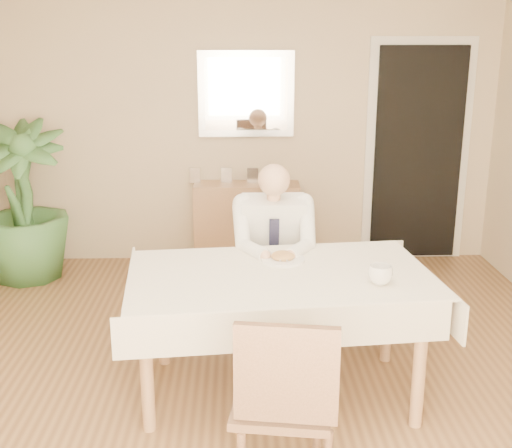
{
  "coord_description": "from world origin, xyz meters",
  "views": [
    {
      "loc": [
        -0.1,
        -3.36,
        2.02
      ],
      "look_at": [
        0.0,
        0.35,
        0.95
      ],
      "focal_mm": 45.0,
      "sensor_mm": 36.0,
      "label": 1
    }
  ],
  "objects_px": {
    "coffee_mug": "(380,275)",
    "sideboard": "(247,224)",
    "seated_man": "(274,250)",
    "dining_table": "(280,287)",
    "chair_near": "(284,399)",
    "potted_palm": "(23,202)",
    "chair_far": "(272,264)"
  },
  "relations": [
    {
      "from": "coffee_mug",
      "to": "sideboard",
      "type": "distance_m",
      "value": 2.59
    },
    {
      "from": "seated_man",
      "to": "dining_table",
      "type": "bearing_deg",
      "value": -90.0
    },
    {
      "from": "chair_near",
      "to": "potted_palm",
      "type": "relative_size",
      "value": 0.67
    },
    {
      "from": "chair_near",
      "to": "potted_palm",
      "type": "height_order",
      "value": "potted_palm"
    },
    {
      "from": "dining_table",
      "to": "seated_man",
      "type": "height_order",
      "value": "seated_man"
    },
    {
      "from": "seated_man",
      "to": "potted_palm",
      "type": "xyz_separation_m",
      "value": [
        -2.08,
        1.37,
        -0.01
      ]
    },
    {
      "from": "potted_palm",
      "to": "chair_far",
      "type": "bearing_deg",
      "value": -27.64
    },
    {
      "from": "chair_far",
      "to": "seated_man",
      "type": "relative_size",
      "value": 0.71
    },
    {
      "from": "coffee_mug",
      "to": "potted_palm",
      "type": "relative_size",
      "value": 0.09
    },
    {
      "from": "chair_far",
      "to": "chair_near",
      "type": "distance_m",
      "value": 1.82
    },
    {
      "from": "dining_table",
      "to": "chair_far",
      "type": "relative_size",
      "value": 2.06
    },
    {
      "from": "coffee_mug",
      "to": "potted_palm",
      "type": "xyz_separation_m",
      "value": [
        -2.61,
        2.15,
        -0.12
      ]
    },
    {
      "from": "dining_table",
      "to": "sideboard",
      "type": "xyz_separation_m",
      "value": [
        -0.16,
        2.28,
        -0.29
      ]
    },
    {
      "from": "chair_far",
      "to": "coffee_mug",
      "type": "xyz_separation_m",
      "value": [
        0.53,
        -1.06,
        0.31
      ]
    },
    {
      "from": "coffee_mug",
      "to": "chair_near",
      "type": "bearing_deg",
      "value": -126.95
    },
    {
      "from": "dining_table",
      "to": "chair_near",
      "type": "distance_m",
      "value": 0.95
    },
    {
      "from": "chair_far",
      "to": "potted_palm",
      "type": "bearing_deg",
      "value": 148.7
    },
    {
      "from": "dining_table",
      "to": "coffee_mug",
      "type": "xyz_separation_m",
      "value": [
        0.53,
        -0.18,
        0.14
      ]
    },
    {
      "from": "chair_far",
      "to": "coffee_mug",
      "type": "relative_size",
      "value": 6.77
    },
    {
      "from": "potted_palm",
      "to": "coffee_mug",
      "type": "bearing_deg",
      "value": -39.52
    },
    {
      "from": "chair_far",
      "to": "potted_palm",
      "type": "relative_size",
      "value": 0.64
    },
    {
      "from": "chair_near",
      "to": "coffee_mug",
      "type": "bearing_deg",
      "value": 61.56
    },
    {
      "from": "chair_far",
      "to": "seated_man",
      "type": "bearing_deg",
      "value": -93.66
    },
    {
      "from": "coffee_mug",
      "to": "potted_palm",
      "type": "bearing_deg",
      "value": 140.48
    },
    {
      "from": "chair_near",
      "to": "seated_man",
      "type": "height_order",
      "value": "seated_man"
    },
    {
      "from": "sideboard",
      "to": "potted_palm",
      "type": "xyz_separation_m",
      "value": [
        -1.92,
        -0.32,
        0.3
      ]
    },
    {
      "from": "chair_far",
      "to": "chair_near",
      "type": "bearing_deg",
      "value": -94.96
    },
    {
      "from": "dining_table",
      "to": "chair_far",
      "type": "bearing_deg",
      "value": 84.26
    },
    {
      "from": "chair_far",
      "to": "sideboard",
      "type": "distance_m",
      "value": 1.42
    },
    {
      "from": "potted_palm",
      "to": "sideboard",
      "type": "bearing_deg",
      "value": 9.37
    },
    {
      "from": "seated_man",
      "to": "coffee_mug",
      "type": "xyz_separation_m",
      "value": [
        0.53,
        -0.77,
        0.11
      ]
    },
    {
      "from": "seated_man",
      "to": "sideboard",
      "type": "height_order",
      "value": "seated_man"
    }
  ]
}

